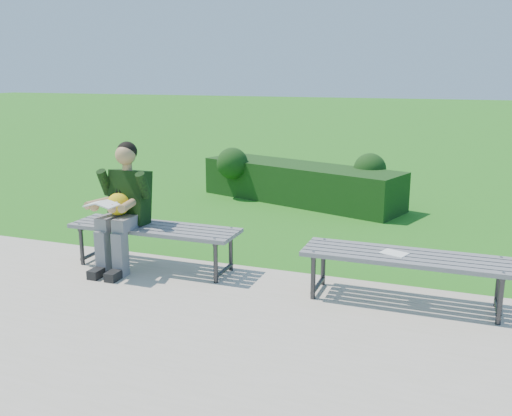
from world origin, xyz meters
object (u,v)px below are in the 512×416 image
at_px(bench_left, 154,231).
at_px(paper_sheet, 394,253).
at_px(bench_right, 405,261).
at_px(seated_boy, 123,203).
at_px(hedge, 299,181).

height_order(bench_left, paper_sheet, bench_left).
height_order(bench_right, seated_boy, seated_boy).
relative_size(bench_left, paper_sheet, 6.87).
bearing_deg(bench_right, paper_sheet, 180.00).
distance_m(seated_boy, paper_sheet, 2.76).
bearing_deg(bench_left, seated_boy, -162.68).
bearing_deg(seated_boy, bench_right, 0.58).
bearing_deg(hedge, seated_boy, -102.69).
bearing_deg(paper_sheet, hedge, 117.59).
distance_m(bench_right, seated_boy, 2.87).
height_order(bench_left, seated_boy, seated_boy).
bearing_deg(bench_right, hedge, 118.80).
xyz_separation_m(hedge, paper_sheet, (1.92, -3.67, 0.14)).
bearing_deg(bench_left, paper_sheet, -1.52).
distance_m(bench_left, paper_sheet, 2.45).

